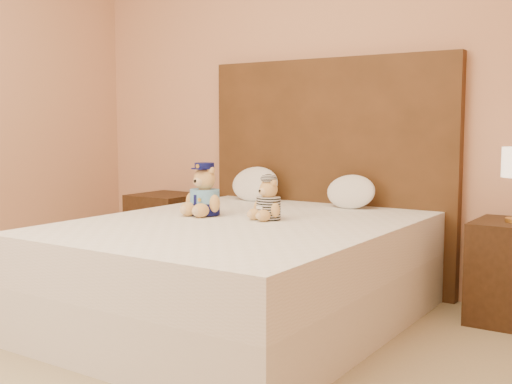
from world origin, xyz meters
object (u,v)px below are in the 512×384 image
nightstand_left (166,230)px  teddy_prisoner (268,199)px  teddy_police (205,189)px  pillow_left (255,182)px  pillow_right (351,190)px  bed (241,271)px

nightstand_left → teddy_prisoner: bearing=-26.5°
teddy_police → teddy_prisoner: size_ratio=1.29×
pillow_left → pillow_right: (0.72, 0.00, -0.01)m
pillow_left → teddy_prisoner: bearing=-51.5°
nightstand_left → teddy_police: size_ratio=1.85×
bed → teddy_prisoner: 0.42m
nightstand_left → pillow_right: (1.50, 0.03, 0.39)m
teddy_police → pillow_right: teddy_police is taller
bed → pillow_left: (-0.47, 0.83, 0.40)m
teddy_prisoner → pillow_left: (-0.55, 0.70, 0.01)m
teddy_prisoner → nightstand_left: bearing=170.9°
teddy_prisoner → pillow_left: bearing=145.9°
pillow_left → teddy_police: bearing=-78.1°
teddy_prisoner → pillow_right: bearing=94.1°
teddy_police → pillow_right: size_ratio=0.93×
bed → nightstand_left: same height
bed → pillow_right: (0.25, 0.83, 0.39)m
bed → nightstand_left: (-1.25, 0.80, -0.00)m
bed → pillow_right: pillow_right is taller
teddy_prisoner → pillow_left: size_ratio=0.64×
nightstand_left → bed: bearing=-32.6°
teddy_prisoner → bed: bearing=-106.0°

